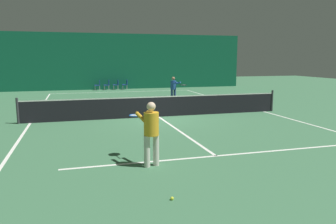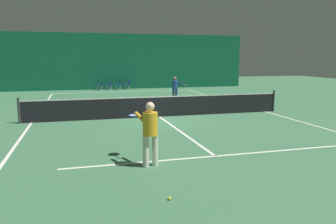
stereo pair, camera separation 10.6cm
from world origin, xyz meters
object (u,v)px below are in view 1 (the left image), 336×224
courtside_chair_0 (98,84)px  courtside_chair_3 (126,84)px  player_near (151,129)px  courtside_chair_1 (107,84)px  player_far (174,87)px  tennis_ball (172,198)px  courtside_chair_2 (117,84)px  tennis_net (158,106)px

courtside_chair_0 → courtside_chair_3: same height
courtside_chair_3 → courtside_chair_0: bearing=-90.0°
player_near → courtside_chair_1: bearing=-16.3°
player_far → courtside_chair_0: size_ratio=1.83×
tennis_ball → player_far: bearing=72.9°
courtside_chair_2 → courtside_chair_0: bearing=-90.0°
player_far → courtside_chair_3: bearing=165.6°
player_near → courtside_chair_0: bearing=-14.1°
tennis_net → courtside_chair_3: tennis_net is taller
courtside_chair_3 → tennis_ball: (-2.58, -22.77, -0.45)m
player_far → courtside_chair_1: player_far is taller
tennis_net → courtside_chair_1: (-0.96, 13.99, -0.03)m
courtside_chair_0 → courtside_chair_1: (0.78, 0.00, 0.00)m
tennis_ball → courtside_chair_0: bearing=89.4°
courtside_chair_2 → courtside_chair_3: 0.78m
tennis_net → tennis_ball: size_ratio=181.82×
courtside_chair_0 → courtside_chair_3: 2.35m
courtside_chair_0 → courtside_chair_2: (1.56, 0.00, 0.00)m
player_far → courtside_chair_0: 9.81m
courtside_chair_2 → player_far: bearing=15.3°
tennis_net → tennis_ball: tennis_net is taller
tennis_net → courtside_chair_2: 13.99m
courtside_chair_1 → courtside_chair_2: 0.78m
player_near → tennis_ball: bearing=164.5°
courtside_chair_0 → tennis_ball: courtside_chair_0 is taller
player_near → courtside_chair_3: (2.51, 20.69, -0.45)m
tennis_net → tennis_ball: 9.02m
courtside_chair_2 → tennis_ball: 22.85m
tennis_net → courtside_chair_2: size_ratio=14.29×
player_near → courtside_chair_0: (0.17, 20.69, -0.45)m
courtside_chair_1 → tennis_ball: (-1.02, -22.77, -0.45)m
courtside_chair_0 → courtside_chair_2: same height
tennis_net → player_far: bearing=65.8°
courtside_chair_1 → tennis_ball: bearing=-2.6°
player_far → courtside_chair_2: player_far is taller
player_near → tennis_ball: player_near is taller
courtside_chair_1 → tennis_ball: courtside_chair_1 is taller
courtside_chair_1 → courtside_chair_3: size_ratio=1.00×
courtside_chair_3 → tennis_ball: courtside_chair_3 is taller
tennis_net → player_far: size_ratio=7.81×
courtside_chair_3 → player_near: bearing=-6.9°
player_far → courtside_chair_2: 9.28m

